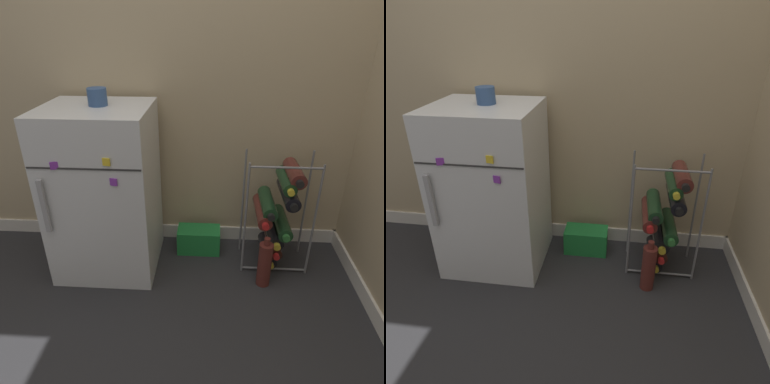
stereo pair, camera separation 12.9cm
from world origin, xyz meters
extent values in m
plane|color=#28282B|center=(0.00, 0.00, 0.00)|extent=(14.00, 14.00, 0.00)
cube|color=tan|center=(0.00, 0.65, 1.25)|extent=(6.69, 0.06, 2.50)
cube|color=silver|center=(0.00, 0.61, 0.04)|extent=(6.69, 0.01, 0.09)
cube|color=silver|center=(-0.54, 0.34, 0.47)|extent=(0.54, 0.49, 0.93)
cube|color=#2D2D2D|center=(-0.54, 0.09, 0.71)|extent=(0.53, 0.00, 0.01)
cube|color=#9E9EA3|center=(-0.76, 0.07, 0.51)|extent=(0.02, 0.02, 0.28)
cube|color=purple|center=(-0.68, 0.09, 0.72)|extent=(0.04, 0.02, 0.04)
cube|color=yellow|center=(-0.43, 0.09, 0.74)|extent=(0.04, 0.01, 0.04)
cube|color=purple|center=(-0.41, 0.09, 0.65)|extent=(0.04, 0.01, 0.04)
cylinder|color=slate|center=(0.22, 0.29, 0.34)|extent=(0.01, 0.01, 0.67)
cylinder|color=slate|center=(0.59, 0.29, 0.34)|extent=(0.01, 0.01, 0.67)
cylinder|color=slate|center=(0.22, 0.49, 0.34)|extent=(0.01, 0.01, 0.67)
cylinder|color=slate|center=(0.59, 0.49, 0.34)|extent=(0.01, 0.01, 0.67)
cylinder|color=slate|center=(0.41, 0.29, 0.02)|extent=(0.36, 0.01, 0.01)
cylinder|color=slate|center=(0.41, 0.29, 0.65)|extent=(0.36, 0.01, 0.01)
cylinder|color=black|center=(0.38, 0.39, 0.08)|extent=(0.08, 0.27, 0.08)
cylinder|color=gold|center=(0.38, 0.25, 0.08)|extent=(0.04, 0.02, 0.04)
cylinder|color=black|center=(0.40, 0.39, 0.15)|extent=(0.07, 0.30, 0.07)
cylinder|color=red|center=(0.40, 0.23, 0.15)|extent=(0.03, 0.02, 0.03)
cylinder|color=black|center=(0.40, 0.39, 0.21)|extent=(0.08, 0.27, 0.08)
cylinder|color=gold|center=(0.40, 0.25, 0.21)|extent=(0.04, 0.02, 0.04)
cylinder|color=#19381E|center=(0.44, 0.39, 0.27)|extent=(0.08, 0.29, 0.08)
cylinder|color=#2D7033|center=(0.44, 0.24, 0.27)|extent=(0.04, 0.02, 0.04)
cylinder|color=#56231E|center=(0.32, 0.39, 0.34)|extent=(0.08, 0.30, 0.08)
cylinder|color=red|center=(0.32, 0.23, 0.34)|extent=(0.04, 0.02, 0.04)
cylinder|color=#19381E|center=(0.35, 0.39, 0.40)|extent=(0.08, 0.28, 0.08)
cylinder|color=black|center=(0.35, 0.24, 0.40)|extent=(0.04, 0.02, 0.04)
cylinder|color=black|center=(0.46, 0.39, 0.46)|extent=(0.08, 0.29, 0.08)
cylinder|color=black|center=(0.46, 0.23, 0.46)|extent=(0.04, 0.02, 0.04)
cylinder|color=#19381E|center=(0.43, 0.39, 0.54)|extent=(0.07, 0.26, 0.07)
cylinder|color=gold|center=(0.43, 0.25, 0.54)|extent=(0.03, 0.02, 0.03)
cylinder|color=#56231E|center=(0.47, 0.39, 0.58)|extent=(0.08, 0.25, 0.08)
cylinder|color=black|center=(0.47, 0.25, 0.58)|extent=(0.04, 0.02, 0.04)
cube|color=#1E7F38|center=(-0.03, 0.48, 0.08)|extent=(0.26, 0.14, 0.15)
cylinder|color=#335184|center=(-0.53, 0.36, 0.97)|extent=(0.09, 0.09, 0.08)
cylinder|color=#56231E|center=(0.33, 0.19, 0.13)|extent=(0.07, 0.07, 0.26)
cylinder|color=#56231E|center=(0.33, 0.19, 0.28)|extent=(0.03, 0.03, 0.04)
camera|label=1|loc=(0.04, -1.30, 1.31)|focal=32.00mm
camera|label=2|loc=(0.16, -1.28, 1.31)|focal=32.00mm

